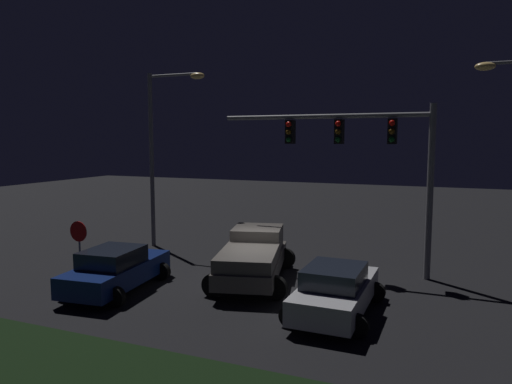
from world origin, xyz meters
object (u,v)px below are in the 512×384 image
Objects in this scene: traffic_signal_gantry at (364,147)px; stop_sign at (79,239)px; street_lamp_left at (162,138)px; pickup_truck at (254,253)px; car_sedan at (116,269)px; car_sedan_far at (336,290)px.

traffic_signal_gantry reaches higher than stop_sign.
street_lamp_left is 7.00m from stop_sign.
street_lamp_left is 3.73× the size of stop_sign.
pickup_truck is at bearing -144.34° from traffic_signal_gantry.
car_sedan is at bearing -11.81° from stop_sign.
stop_sign reaches higher than car_sedan.
traffic_signal_gantry is at bearing -5.24° from street_lamp_left.
traffic_signal_gantry is 11.18m from stop_sign.
car_sedan and car_sedan_far have the same top height.
traffic_signal_gantry is 9.70m from street_lamp_left.
pickup_truck reaches higher than car_sedan_far.
stop_sign is at bearing 72.72° from car_sedan.
car_sedan is 0.55× the size of traffic_signal_gantry.
car_sedan_far is at bearing -136.68° from pickup_truck.
pickup_truck is 1.26× the size of car_sedan.
car_sedan is at bearing 112.84° from pickup_truck.
traffic_signal_gantry reaches higher than car_sedan.
traffic_signal_gantry is at bearing 28.21° from stop_sign.
stop_sign is (-1.98, 0.41, 0.82)m from car_sedan.
pickup_truck is at bearing -58.58° from car_sedan.
car_sedan is 2.18m from stop_sign.
car_sedan_far is 0.53× the size of street_lamp_left.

